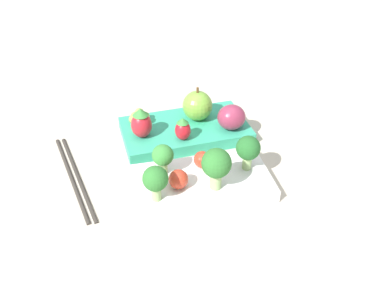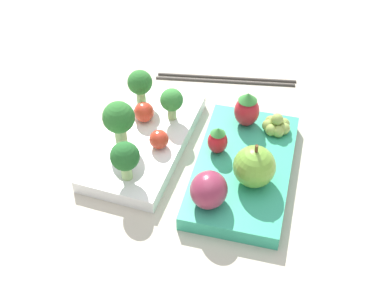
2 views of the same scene
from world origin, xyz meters
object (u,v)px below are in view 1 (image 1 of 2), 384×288
object	(u,v)px
broccoli_floret_2	(155,180)
apple	(197,106)
grape_cluster	(140,118)
bento_box_fruit	(185,131)
strawberry_0	(141,123)
broccoli_floret_0	(216,165)
broccoli_floret_1	(163,156)
broccoli_floret_3	(248,149)
plum	(231,117)
cherry_tomato_1	(178,179)
chopsticks_pair	(75,177)
strawberry_1	(182,129)
bento_box_savoury	(200,183)
cherry_tomato_0	(202,159)

from	to	relation	value
broccoli_floret_2	apple	xyz separation A→B (m)	(-0.10, -0.18, -0.01)
grape_cluster	bento_box_fruit	bearing A→B (deg)	160.20
strawberry_0	bento_box_fruit	bearing A→B (deg)	-168.38
apple	broccoli_floret_0	bearing A→B (deg)	84.58
broccoli_floret_2	strawberry_0	size ratio (longest dim) A/B	1.02
broccoli_floret_1	broccoli_floret_2	distance (m)	0.05
broccoli_floret_1	strawberry_0	bearing A→B (deg)	-79.63
broccoli_floret_2	broccoli_floret_3	world-z (taller)	broccoli_floret_3
broccoli_floret_2	plum	bearing A→B (deg)	-136.08
bento_box_fruit	broccoli_floret_0	size ratio (longest dim) A/B	3.43
strawberry_0	broccoli_floret_0	bearing A→B (deg)	119.53
cherry_tomato_1	grape_cluster	size ratio (longest dim) A/B	0.74
apple	chopsticks_pair	world-z (taller)	apple
strawberry_1	broccoli_floret_3	bearing A→B (deg)	129.89
grape_cluster	broccoli_floret_1	bearing A→B (deg)	96.62
plum	cherry_tomato_1	bearing A→B (deg)	47.55
broccoli_floret_1	apple	xyz separation A→B (m)	(-0.08, -0.13, -0.00)
bento_box_savoury	broccoli_floret_0	world-z (taller)	broccoli_floret_0
chopsticks_pair	grape_cluster	bearing A→B (deg)	-138.15
broccoli_floret_0	apple	distance (m)	0.18
broccoli_floret_1	apple	bearing A→B (deg)	-121.85
broccoli_floret_1	plum	bearing A→B (deg)	-145.22
bento_box_savoury	strawberry_1	xyz separation A→B (m)	(0.01, -0.10, 0.03)
strawberry_1	chopsticks_pair	xyz separation A→B (m)	(0.17, 0.04, -0.04)
broccoli_floret_1	strawberry_0	xyz separation A→B (m)	(0.02, -0.10, -0.00)
bento_box_savoury	plum	distance (m)	0.14
cherry_tomato_0	chopsticks_pair	xyz separation A→B (m)	(0.18, -0.04, -0.03)
bento_box_savoury	bento_box_fruit	distance (m)	0.14
strawberry_1	broccoli_floret_0	bearing A→B (deg)	99.90
broccoli_floret_2	apple	size ratio (longest dim) A/B	0.88
cherry_tomato_0	cherry_tomato_1	size ratio (longest dim) A/B	0.91
broccoli_floret_1	cherry_tomato_0	distance (m)	0.06
cherry_tomato_0	grape_cluster	bearing A→B (deg)	-61.70
apple	broccoli_floret_2	bearing A→B (deg)	61.42
broccoli_floret_2	chopsticks_pair	xyz separation A→B (m)	(0.11, -0.09, -0.05)
broccoli_floret_2	plum	xyz separation A→B (m)	(-0.15, -0.14, -0.01)
broccoli_floret_3	strawberry_1	world-z (taller)	broccoli_floret_3
grape_cluster	bento_box_savoury	bearing A→B (deg)	111.51
apple	plum	size ratio (longest dim) A/B	1.28
strawberry_1	plum	bearing A→B (deg)	-171.30
strawberry_1	grape_cluster	distance (m)	0.09
bento_box_fruit	plum	xyz separation A→B (m)	(-0.07, 0.02, 0.03)
broccoli_floret_1	broccoli_floret_3	size ratio (longest dim) A/B	0.88
strawberry_0	grape_cluster	world-z (taller)	strawberry_0
bento_box_savoury	plum	xyz separation A→B (m)	(-0.08, -0.11, 0.03)
broccoli_floret_3	bento_box_savoury	bearing A→B (deg)	6.06
cherry_tomato_0	strawberry_0	bearing A→B (deg)	-51.70
bento_box_fruit	strawberry_1	bearing A→B (deg)	70.30
cherry_tomato_0	strawberry_0	size ratio (longest dim) A/B	0.49
broccoli_floret_0	cherry_tomato_0	size ratio (longest dim) A/B	2.51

